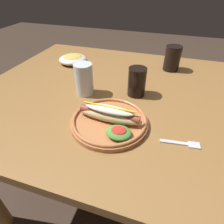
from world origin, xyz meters
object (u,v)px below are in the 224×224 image
at_px(side_bowl, 73,59).
at_px(soda_cup, 137,82).
at_px(water_cup, 84,79).
at_px(hot_dog_plate, 110,120).
at_px(fork, 183,144).
at_px(extra_cup, 172,58).

bearing_deg(side_bowl, soda_cup, -28.55).
xyz_separation_m(water_cup, side_bowl, (-0.21, 0.29, -0.04)).
bearing_deg(soda_cup, hot_dog_plate, -100.91).
relative_size(fork, side_bowl, 0.78).
distance_m(fork, water_cup, 0.46).
bearing_deg(soda_cup, extra_cup, 67.88).
bearing_deg(fork, extra_cup, 91.34).
bearing_deg(side_bowl, hot_dog_plate, -50.48).
height_order(hot_dog_plate, fork, hot_dog_plate).
xyz_separation_m(hot_dog_plate, fork, (0.25, -0.02, -0.02)).
bearing_deg(hot_dog_plate, soda_cup, 79.09).
distance_m(fork, soda_cup, 0.32).
xyz_separation_m(water_cup, extra_cup, (0.34, 0.37, -0.00)).
relative_size(hot_dog_plate, side_bowl, 1.71).
distance_m(soda_cup, water_cup, 0.22).
xyz_separation_m(hot_dog_plate, side_bowl, (-0.37, 0.45, 0.00)).
bearing_deg(fork, water_cup, 149.23).
distance_m(fork, side_bowl, 0.78).
bearing_deg(hot_dog_plate, water_cup, 135.38).
height_order(soda_cup, water_cup, water_cup).
height_order(soda_cup, extra_cup, extra_cup).
bearing_deg(side_bowl, fork, -37.36).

